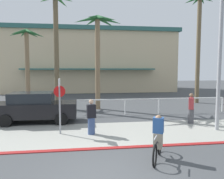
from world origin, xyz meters
TOP-DOWN VIEW (x-y plane):
  - ground_plane at (0.00, 10.00)m, footprint 80.00×80.00m
  - sidewalk_strip at (0.00, 4.20)m, footprint 44.00×4.00m
  - curb_paint at (0.00, 2.20)m, footprint 44.00×0.24m
  - building_backdrop at (0.52, 26.73)m, footprint 23.54×10.87m
  - rail_fence at (0.00, 8.50)m, footprint 18.69×0.08m
  - stop_sign_bike_lane at (-1.53, 4.39)m, footprint 0.52×0.56m
  - streetlight_curb at (6.03, 3.79)m, footprint 0.24×2.54m
  - palm_tree_1 at (-4.98, 13.76)m, footprint 2.89×3.00m
  - palm_tree_2 at (-2.34, 11.34)m, footprint 3.08×2.80m
  - palm_tree_3 at (0.73, 10.85)m, footprint 3.62×3.39m
  - palm_tree_4 at (9.67, 12.71)m, footprint 3.01×2.98m
  - car_black_1 at (-3.08, 6.94)m, footprint 4.40×2.02m
  - cyclist_black_0 at (1.95, 1.01)m, footprint 0.89×1.64m
  - pedestrian_0 at (5.41, 5.48)m, footprint 0.43×0.47m
  - pedestrian_1 at (-0.11, 4.13)m, footprint 0.43×0.36m

SIDE VIEW (x-z plane):
  - ground_plane at x=0.00m, z-range 0.00..0.00m
  - sidewalk_strip at x=0.00m, z-range 0.00..0.02m
  - curb_paint at x=0.00m, z-range 0.00..0.03m
  - cyclist_black_0 at x=1.95m, z-range -0.06..1.44m
  - pedestrian_1 at x=-0.11m, z-range -0.07..1.56m
  - pedestrian_0 at x=5.41m, z-range -0.06..1.62m
  - rail_fence at x=0.00m, z-range 0.32..1.36m
  - car_black_1 at x=-3.08m, z-range 0.03..1.72m
  - stop_sign_bike_lane at x=-1.53m, z-range 0.40..2.96m
  - building_backdrop at x=0.52m, z-range 0.02..8.30m
  - streetlight_curb at x=6.03m, z-range 0.53..8.03m
  - palm_tree_1 at x=-4.98m, z-range 1.47..7.78m
  - palm_tree_3 at x=0.73m, z-range 1.97..8.88m
  - palm_tree_2 at x=-2.34m, z-range 1.90..10.38m
  - palm_tree_4 at x=9.67m, z-range 2.16..11.51m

